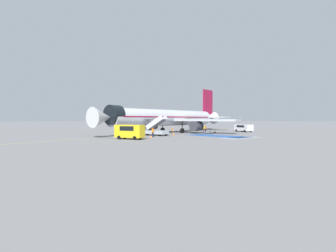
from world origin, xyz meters
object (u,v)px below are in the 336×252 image
(airliner, at_px, (170,118))
(traffic_cone_0, at_px, (173,134))
(ground_crew_1, at_px, (206,128))
(boarding_stairs_forward, at_px, (156,131))
(ground_crew_0, at_px, (204,128))
(ground_crew_2, at_px, (172,130))
(baggage_cart, at_px, (210,132))
(traffic_cone_1, at_px, (151,137))
(service_van_1, at_px, (243,127))
(ground_crew_3, at_px, (153,131))
(service_van_0, at_px, (130,131))
(fuel_tanker, at_px, (143,124))

(airliner, distance_m, traffic_cone_0, 9.64)
(ground_crew_1, bearing_deg, boarding_stairs_forward, 96.46)
(ground_crew_0, relative_size, ground_crew_2, 1.04)
(ground_crew_1, distance_m, ground_crew_2, 14.65)
(ground_crew_2, relative_size, traffic_cone_0, 3.03)
(baggage_cart, relative_size, ground_crew_0, 1.60)
(ground_crew_0, height_order, traffic_cone_1, ground_crew_0)
(traffic_cone_1, bearing_deg, traffic_cone_0, 23.08)
(boarding_stairs_forward, distance_m, baggage_cart, 14.42)
(baggage_cart, xyz_separation_m, traffic_cone_1, (-18.87, -2.40, -0.02))
(ground_crew_2, xyz_separation_m, traffic_cone_1, (-9.17, -4.69, -0.72))
(baggage_cart, relative_size, ground_crew_2, 1.66)
(airliner, distance_m, service_van_1, 19.72)
(service_van_1, xyz_separation_m, ground_crew_2, (-21.80, 3.27, -0.21))
(ground_crew_2, bearing_deg, ground_crew_3, 146.11)
(baggage_cart, height_order, ground_crew_0, ground_crew_0)
(boarding_stairs_forward, bearing_deg, ground_crew_3, -148.23)
(ground_crew_2, height_order, ground_crew_3, ground_crew_3)
(baggage_cart, bearing_deg, traffic_cone_1, 90.91)
(ground_crew_1, xyz_separation_m, ground_crew_2, (-14.32, -3.10, 0.05))
(service_van_0, distance_m, ground_crew_2, 14.65)
(boarding_stairs_forward, distance_m, traffic_cone_0, 4.05)
(ground_crew_1, relative_size, ground_crew_3, 0.87)
(service_van_1, bearing_deg, traffic_cone_0, 10.55)
(fuel_tanker, height_order, ground_crew_3, fuel_tanker)
(airliner, relative_size, traffic_cone_1, 95.45)
(ground_crew_1, bearing_deg, ground_crew_3, 102.38)
(boarding_stairs_forward, height_order, ground_crew_3, boarding_stairs_forward)
(ground_crew_0, distance_m, traffic_cone_1, 25.40)
(boarding_stairs_forward, relative_size, traffic_cone_1, 11.69)
(ground_crew_3, xyz_separation_m, traffic_cone_1, (-1.51, -1.48, -0.82))
(ground_crew_2, relative_size, ground_crew_3, 0.91)
(ground_crew_2, bearing_deg, traffic_cone_0, -178.34)
(airliner, relative_size, ground_crew_3, 24.66)
(boarding_stairs_forward, bearing_deg, fuel_tanker, 47.60)
(ground_crew_1, bearing_deg, ground_crew_2, 98.58)
(traffic_cone_0, bearing_deg, boarding_stairs_forward, 168.49)
(service_van_1, height_order, ground_crew_1, service_van_1)
(service_van_1, height_order, traffic_cone_1, service_van_1)
(baggage_cart, bearing_deg, fuel_tanker, -11.87)
(traffic_cone_0, distance_m, traffic_cone_1, 9.25)
(fuel_tanker, bearing_deg, ground_crew_2, -25.61)
(traffic_cone_0, bearing_deg, baggage_cart, -6.77)
(baggage_cart, bearing_deg, ground_crew_0, -44.49)
(airliner, height_order, ground_crew_0, airliner)
(ground_crew_2, height_order, traffic_cone_0, ground_crew_2)
(boarding_stairs_forward, xyz_separation_m, ground_crew_0, (19.23, 4.31, -0.02))
(traffic_cone_1, bearing_deg, baggage_cart, 7.25)
(baggage_cart, relative_size, traffic_cone_1, 5.83)
(fuel_tanker, xyz_separation_m, ground_crew_1, (1.59, -25.86, -0.81))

